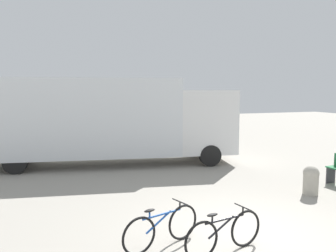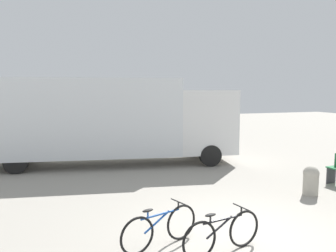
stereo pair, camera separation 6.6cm
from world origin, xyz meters
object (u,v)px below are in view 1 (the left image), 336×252
(delivery_truck, at_px, (104,118))
(bicycle_middle, at_px, (224,233))
(bollard_near_bench, at_px, (311,179))
(bicycle_near, at_px, (162,228))

(delivery_truck, relative_size, bicycle_middle, 6.08)
(bicycle_middle, relative_size, bollard_near_bench, 2.03)
(bicycle_near, bearing_deg, delivery_truck, 71.43)
(bicycle_middle, distance_m, bollard_near_bench, 4.34)
(delivery_truck, distance_m, bicycle_middle, 7.88)
(delivery_truck, bearing_deg, bicycle_near, -80.57)
(bicycle_near, xyz_separation_m, bollard_near_bench, (4.76, 1.52, 0.07))
(bicycle_near, xyz_separation_m, bicycle_middle, (0.95, -0.58, 0.00))
(bicycle_middle, bearing_deg, bollard_near_bench, 18.03)
(delivery_truck, bearing_deg, bicycle_middle, -73.50)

